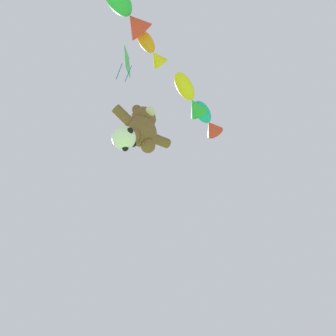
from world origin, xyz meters
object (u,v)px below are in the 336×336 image
at_px(fish_kite_emerald, 127,12).
at_px(diamond_kite, 127,64).
at_px(soccer_ball_kite, 124,138).
at_px(fish_kite_goldfin, 190,97).
at_px(teddy_bear_kite, 142,127).
at_px(fish_kite_tangerine, 152,50).
at_px(fish_kite_teal, 207,120).

relative_size(fish_kite_emerald, diamond_kite, 0.70).
xyz_separation_m(soccer_ball_kite, fish_kite_emerald, (-1.95, -2.43, 3.40)).
bearing_deg(fish_kite_goldfin, teddy_bear_kite, 130.71).
bearing_deg(teddy_bear_kite, fish_kite_tangerine, -120.06).
distance_m(soccer_ball_kite, fish_kite_emerald, 4.61).
bearing_deg(soccer_ball_kite, fish_kite_emerald, -128.75).
bearing_deg(fish_kite_tangerine, fish_kite_emerald, -158.05).
height_order(teddy_bear_kite, fish_kite_teal, fish_kite_teal).
bearing_deg(fish_kite_goldfin, fish_kite_teal, 16.91).
distance_m(fish_kite_teal, fish_kite_tangerine, 3.77).
relative_size(fish_kite_tangerine, diamond_kite, 0.53).
bearing_deg(soccer_ball_kite, teddy_bear_kite, 8.61).
bearing_deg(fish_kite_emerald, soccer_ball_kite, 51.25).
bearing_deg(fish_kite_tangerine, teddy_bear_kite, 59.94).
xyz_separation_m(fish_kite_teal, fish_kite_emerald, (-5.13, -1.50, -0.45)).
height_order(teddy_bear_kite, fish_kite_tangerine, fish_kite_tangerine).
bearing_deg(teddy_bear_kite, soccer_ball_kite, -171.39).
bearing_deg(teddy_bear_kite, fish_kite_emerald, -135.74).
relative_size(teddy_bear_kite, fish_kite_goldfin, 1.20).
xyz_separation_m(soccer_ball_kite, fish_kite_goldfin, (1.87, -1.33, 3.68)).
relative_size(fish_kite_teal, fish_kite_emerald, 0.90).
height_order(soccer_ball_kite, fish_kite_tangerine, fish_kite_tangerine).
bearing_deg(fish_kite_emerald, fish_kite_goldfin, 16.09).
height_order(fish_kite_goldfin, fish_kite_emerald, fish_kite_goldfin).
relative_size(soccer_ball_kite, diamond_kite, 0.28).
bearing_deg(fish_kite_teal, fish_kite_tangerine, -166.07).
relative_size(fish_kite_goldfin, fish_kite_emerald, 1.02).
distance_m(soccer_ball_kite, fish_kite_tangerine, 4.22).
height_order(teddy_bear_kite, fish_kite_goldfin, fish_kite_goldfin).
bearing_deg(fish_kite_teal, fish_kite_emerald, -163.70).
distance_m(teddy_bear_kite, diamond_kite, 2.93).
bearing_deg(fish_kite_teal, fish_kite_goldfin, -163.09).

